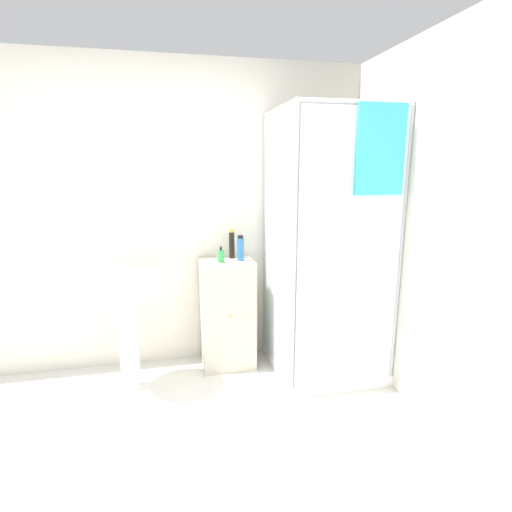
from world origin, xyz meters
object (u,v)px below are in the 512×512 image
object	(u,v)px
sink	(125,302)
shampoo_bottle_tall_black	(232,244)
shampoo_bottle_blue	(240,248)
soap_dispenser	(221,256)

from	to	relation	value
sink	shampoo_bottle_tall_black	xyz separation A→B (m)	(0.84, 0.29, 0.34)
shampoo_bottle_tall_black	shampoo_bottle_blue	size ratio (longest dim) A/B	1.16
soap_dispenser	shampoo_bottle_blue	size ratio (longest dim) A/B	0.63
sink	soap_dispenser	world-z (taller)	soap_dispenser
sink	shampoo_bottle_tall_black	world-z (taller)	shampoo_bottle_tall_black
shampoo_bottle_tall_black	shampoo_bottle_blue	xyz separation A→B (m)	(0.05, -0.10, -0.02)
shampoo_bottle_blue	soap_dispenser	bearing A→B (deg)	-171.40
soap_dispenser	shampoo_bottle_blue	world-z (taller)	shampoo_bottle_blue
sink	shampoo_bottle_blue	xyz separation A→B (m)	(0.90, 0.19, 0.33)
sink	shampoo_bottle_tall_black	size ratio (longest dim) A/B	4.22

